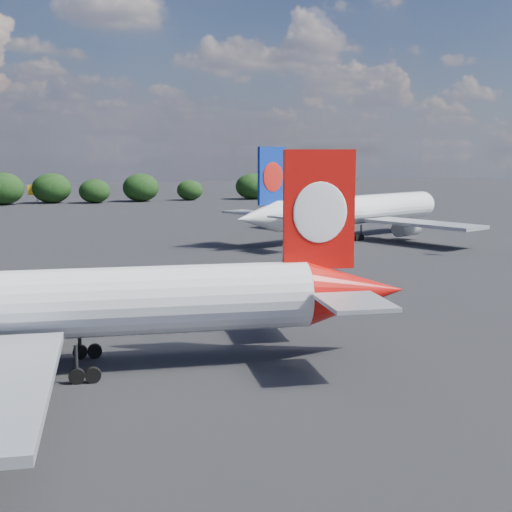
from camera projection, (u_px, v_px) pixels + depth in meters
name	position (u px, v px, depth m)	size (l,w,h in m)	color
ground	(6.00, 273.00, 90.70)	(500.00, 500.00, 0.00)	black
qantas_airliner	(72.00, 305.00, 49.70)	(47.55, 45.37, 15.53)	white
china_southern_airliner	(349.00, 211.00, 124.67)	(47.53, 45.70, 16.01)	white
billboard_yellow	(37.00, 190.00, 207.19)	(5.00, 0.30, 5.50)	orange
horizon_treeline	(42.00, 190.00, 206.28)	(203.31, 15.03, 9.21)	black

